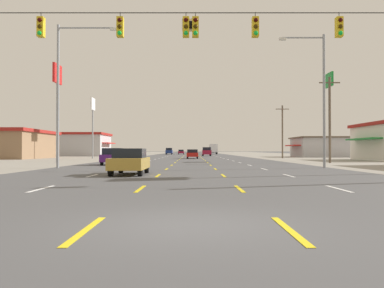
{
  "coord_description": "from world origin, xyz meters",
  "views": [
    {
      "loc": [
        0.08,
        -7.6,
        1.38
      ],
      "look_at": [
        0.0,
        72.91,
        2.53
      ],
      "focal_mm": 38.68,
      "sensor_mm": 36.0,
      "label": 1
    }
  ],
  "objects_px": {
    "suv_far_left_far": "(170,151)",
    "box_truck_far_right_farthest": "(214,148)",
    "sedan_center_turn_mid": "(193,154)",
    "sedan_inner_left_nearest": "(130,161)",
    "hatchback_far_left_near": "(113,156)",
    "pole_sign_right_row_1": "(330,93)",
    "streetlight_left_row_0": "(64,85)",
    "suv_inner_right_midfar": "(207,151)",
    "sedan_inner_left_farther": "(181,152)",
    "pole_sign_left_row_1": "(58,86)",
    "streetlight_right_row_0": "(320,92)",
    "pole_sign_left_row_2": "(93,112)"
  },
  "relations": [
    {
      "from": "sedan_center_turn_mid",
      "to": "streetlight_left_row_0",
      "type": "bearing_deg",
      "value": -106.15
    },
    {
      "from": "sedan_inner_left_farther",
      "to": "hatchback_far_left_near",
      "type": "bearing_deg",
      "value": -92.45
    },
    {
      "from": "box_truck_far_right_farthest",
      "to": "sedan_center_turn_mid",
      "type": "bearing_deg",
      "value": -95.79
    },
    {
      "from": "suv_inner_right_midfar",
      "to": "pole_sign_left_row_2",
      "type": "relative_size",
      "value": 0.5
    },
    {
      "from": "sedan_center_turn_mid",
      "to": "pole_sign_right_row_1",
      "type": "height_order",
      "value": "pole_sign_right_row_1"
    },
    {
      "from": "pole_sign_right_row_1",
      "to": "streetlight_left_row_0",
      "type": "height_order",
      "value": "pole_sign_right_row_1"
    },
    {
      "from": "sedan_inner_left_nearest",
      "to": "suv_inner_right_midfar",
      "type": "height_order",
      "value": "suv_inner_right_midfar"
    },
    {
      "from": "pole_sign_left_row_1",
      "to": "hatchback_far_left_near",
      "type": "bearing_deg",
      "value": -42.88
    },
    {
      "from": "sedan_inner_left_nearest",
      "to": "suv_inner_right_midfar",
      "type": "xyz_separation_m",
      "value": [
        6.79,
        70.22,
        0.27
      ]
    },
    {
      "from": "hatchback_far_left_near",
      "to": "pole_sign_left_row_1",
      "type": "distance_m",
      "value": 12.64
    },
    {
      "from": "hatchback_far_left_near",
      "to": "streetlight_right_row_0",
      "type": "distance_m",
      "value": 18.99
    },
    {
      "from": "sedan_inner_left_farther",
      "to": "streetlight_left_row_0",
      "type": "height_order",
      "value": "streetlight_left_row_0"
    },
    {
      "from": "box_truck_far_right_farthest",
      "to": "pole_sign_left_row_2",
      "type": "height_order",
      "value": "pole_sign_left_row_2"
    },
    {
      "from": "suv_far_left_far",
      "to": "pole_sign_right_row_1",
      "type": "relative_size",
      "value": 0.44
    },
    {
      "from": "sedan_inner_left_farther",
      "to": "suv_inner_right_midfar",
      "type": "bearing_deg",
      "value": -79.32
    },
    {
      "from": "sedan_inner_left_nearest",
      "to": "hatchback_far_left_near",
      "type": "height_order",
      "value": "hatchback_far_left_near"
    },
    {
      "from": "suv_far_left_far",
      "to": "box_truck_far_right_farthest",
      "type": "xyz_separation_m",
      "value": [
        13.76,
        6.97,
        0.81
      ]
    },
    {
      "from": "pole_sign_left_row_1",
      "to": "pole_sign_right_row_1",
      "type": "distance_m",
      "value": 32.72
    },
    {
      "from": "pole_sign_left_row_2",
      "to": "suv_inner_right_midfar",
      "type": "bearing_deg",
      "value": 54.61
    },
    {
      "from": "suv_inner_right_midfar",
      "to": "sedan_inner_left_farther",
      "type": "height_order",
      "value": "suv_inner_right_midfar"
    },
    {
      "from": "sedan_inner_left_farther",
      "to": "pole_sign_left_row_2",
      "type": "xyz_separation_m",
      "value": [
        -12.56,
        -62.68,
        6.76
      ]
    },
    {
      "from": "pole_sign_left_row_2",
      "to": "streetlight_right_row_0",
      "type": "relative_size",
      "value": 0.95
    },
    {
      "from": "sedan_inner_left_nearest",
      "to": "box_truck_far_right_farthest",
      "type": "relative_size",
      "value": 0.63
    },
    {
      "from": "hatchback_far_left_near",
      "to": "sedan_inner_left_farther",
      "type": "bearing_deg",
      "value": 87.55
    },
    {
      "from": "pole_sign_left_row_1",
      "to": "sedan_center_turn_mid",
      "type": "bearing_deg",
      "value": 54.15
    },
    {
      "from": "suv_far_left_far",
      "to": "streetlight_right_row_0",
      "type": "xyz_separation_m",
      "value": [
        16.69,
        -93.72,
        4.78
      ]
    },
    {
      "from": "hatchback_far_left_near",
      "to": "pole_sign_right_row_1",
      "type": "relative_size",
      "value": 0.35
    },
    {
      "from": "sedan_inner_left_farther",
      "to": "streetlight_left_row_0",
      "type": "distance_m",
      "value": 97.86
    },
    {
      "from": "streetlight_left_row_0",
      "to": "sedan_center_turn_mid",
      "type": "bearing_deg",
      "value": 73.85
    },
    {
      "from": "streetlight_left_row_0",
      "to": "streetlight_right_row_0",
      "type": "xyz_separation_m",
      "value": [
        19.55,
        0.0,
        -0.52
      ]
    },
    {
      "from": "sedan_inner_left_nearest",
      "to": "streetlight_left_row_0",
      "type": "height_order",
      "value": "streetlight_left_row_0"
    },
    {
      "from": "suv_inner_right_midfar",
      "to": "sedan_center_turn_mid",
      "type": "bearing_deg",
      "value": -96.63
    },
    {
      "from": "sedan_inner_left_nearest",
      "to": "streetlight_left_row_0",
      "type": "relative_size",
      "value": 0.41
    },
    {
      "from": "suv_far_left_far",
      "to": "suv_inner_right_midfar",
      "type": "bearing_deg",
      "value": -72.15
    },
    {
      "from": "box_truck_far_right_farthest",
      "to": "streetlight_right_row_0",
      "type": "height_order",
      "value": "streetlight_right_row_0"
    },
    {
      "from": "sedan_inner_left_nearest",
      "to": "sedan_inner_left_farther",
      "type": "height_order",
      "value": "same"
    },
    {
      "from": "hatchback_far_left_near",
      "to": "pole_sign_left_row_2",
      "type": "height_order",
      "value": "pole_sign_left_row_2"
    },
    {
      "from": "pole_sign_left_row_1",
      "to": "pole_sign_right_row_1",
      "type": "bearing_deg",
      "value": 12.13
    },
    {
      "from": "sedan_inner_left_nearest",
      "to": "pole_sign_left_row_2",
      "type": "height_order",
      "value": "pole_sign_left_row_2"
    },
    {
      "from": "hatchback_far_left_near",
      "to": "sedan_center_turn_mid",
      "type": "bearing_deg",
      "value": 74.95
    },
    {
      "from": "pole_sign_left_row_2",
      "to": "pole_sign_right_row_1",
      "type": "bearing_deg",
      "value": -23.4
    },
    {
      "from": "sedan_inner_left_farther",
      "to": "box_truck_far_right_farthest",
      "type": "relative_size",
      "value": 0.63
    },
    {
      "from": "streetlight_left_row_0",
      "to": "pole_sign_left_row_1",
      "type": "bearing_deg",
      "value": 110.0
    },
    {
      "from": "pole_sign_left_row_2",
      "to": "pole_sign_right_row_1",
      "type": "xyz_separation_m",
      "value": [
        33.23,
        -14.38,
        1.05
      ]
    },
    {
      "from": "suv_far_left_far",
      "to": "pole_sign_left_row_2",
      "type": "xyz_separation_m",
      "value": [
        -9.03,
        -58.91,
        6.49
      ]
    },
    {
      "from": "suv_inner_right_midfar",
      "to": "pole_sign_left_row_1",
      "type": "height_order",
      "value": "pole_sign_left_row_1"
    },
    {
      "from": "sedan_inner_left_nearest",
      "to": "pole_sign_left_row_2",
      "type": "distance_m",
      "value": 45.38
    },
    {
      "from": "box_truck_far_right_farthest",
      "to": "pole_sign_left_row_2",
      "type": "bearing_deg",
      "value": -109.08
    },
    {
      "from": "sedan_inner_left_nearest",
      "to": "pole_sign_left_row_2",
      "type": "bearing_deg",
      "value": 106.14
    },
    {
      "from": "sedan_inner_left_nearest",
      "to": "hatchback_far_left_near",
      "type": "relative_size",
      "value": 1.15
    }
  ]
}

